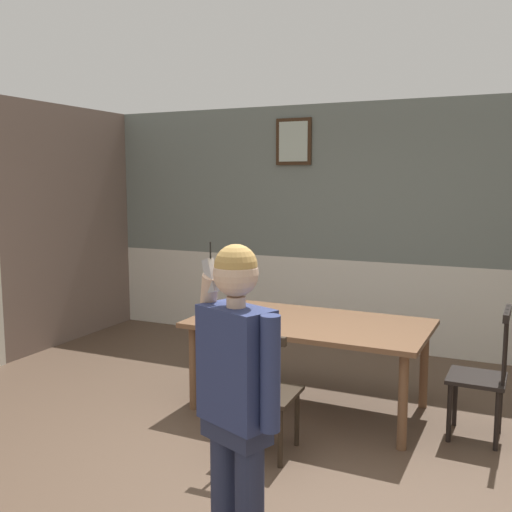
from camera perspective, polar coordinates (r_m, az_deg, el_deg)
ground_plane at (r=4.23m, az=0.20°, el=-19.56°), size 7.39×7.39×0.00m
room_back_partition at (r=6.72m, az=11.07°, el=2.34°), size 6.72×0.17×2.77m
dining_table at (r=4.93m, az=5.24°, el=-7.17°), size 1.96×1.10×0.75m
chair_near_window at (r=4.18m, az=0.72°, el=-13.14°), size 0.46×0.46×0.91m
chair_by_doorway at (r=4.71m, az=21.17°, el=-10.85°), size 0.42×0.42×1.00m
person_figure at (r=2.83m, az=-1.82°, el=-13.27°), size 0.50×0.32×1.63m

